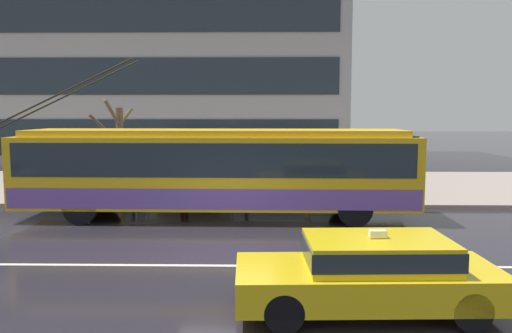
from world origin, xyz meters
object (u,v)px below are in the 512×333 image
Objects in this scene: taxi_oncoming_near at (370,271)px; bus_shelter at (187,149)px; pedestrian_approaching_curb at (310,156)px; pedestrian_at_shelter at (247,155)px; pedestrian_waiting_by_pole at (135,155)px; pedestrian_walking_past at (186,155)px; street_tree_bare at (119,143)px; trolleybus at (217,169)px.

taxi_oncoming_near is 1.18× the size of bus_shelter.
taxi_oncoming_near is 10.42m from pedestrian_approaching_curb.
pedestrian_at_shelter reaches higher than pedestrian_approaching_curb.
taxi_oncoming_near is 2.22× the size of pedestrian_waiting_by_pole.
bus_shelter is 1.86× the size of pedestrian_walking_past.
street_tree_bare is at bearing 172.10° from pedestrian_approaching_curb.
bus_shelter reaches higher than pedestrian_at_shelter.
pedestrian_at_shelter is 1.01× the size of pedestrian_waiting_by_pole.
trolleybus is 3.58× the size of bus_shelter.
pedestrian_approaching_curb is (4.59, -0.34, -0.22)m from bus_shelter.
pedestrian_at_shelter is 1.02× the size of pedestrian_approaching_curb.
street_tree_bare is at bearing 123.35° from taxi_oncoming_near.
trolleybus reaches higher than street_tree_bare.
street_tree_bare reaches higher than pedestrian_at_shelter.
pedestrian_approaching_curb is 4.58m from pedestrian_walking_past.
street_tree_bare reaches higher than pedestrian_approaching_curb.
taxi_oncoming_near is at bearing -76.70° from pedestrian_at_shelter.
pedestrian_at_shelter is 2.25m from pedestrian_walking_past.
pedestrian_at_shelter is (2.26, -0.35, -0.21)m from bus_shelter.
pedestrian_waiting_by_pole is (-3.53, 3.64, 0.13)m from trolleybus.
pedestrian_at_shelter is at bearing -0.18° from pedestrian_walking_past.
bus_shelter is (-4.71, 10.71, 1.27)m from taxi_oncoming_near.
trolleybus is 5.08m from pedestrian_waiting_by_pole.
pedestrian_at_shelter is 1.00× the size of pedestrian_walking_past.
pedestrian_waiting_by_pole is (-4.38, 0.84, -0.08)m from pedestrian_at_shelter.
pedestrian_at_shelter is 0.54× the size of street_tree_bare.
trolleybus reaches higher than pedestrian_walking_past.
pedestrian_walking_past is at bearing 116.64° from trolleybus.
taxi_oncoming_near is at bearing -56.65° from street_tree_bare.
pedestrian_approaching_curb is at bearing 0.30° from pedestrian_at_shelter.
pedestrian_walking_past is (-1.41, 2.81, 0.21)m from trolleybus.
street_tree_bare reaches higher than pedestrian_waiting_by_pole.
bus_shelter is at bearing -12.94° from pedestrian_waiting_by_pole.
pedestrian_approaching_curb is (-0.12, 10.37, 1.05)m from taxi_oncoming_near.
pedestrian_at_shelter reaches higher than pedestrian_waiting_by_pole.
street_tree_bare reaches higher than pedestrian_walking_past.
pedestrian_waiting_by_pole is at bearing 167.06° from bus_shelter.
trolleybus is 8.28m from taxi_oncoming_near.
trolleybus reaches higher than pedestrian_at_shelter.
bus_shelter is 0.41m from pedestrian_walking_past.
pedestrian_approaching_curb reaches higher than taxi_oncoming_near.
pedestrian_at_shelter is at bearing 103.30° from taxi_oncoming_near.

